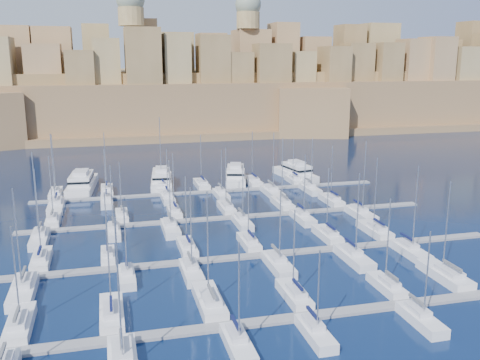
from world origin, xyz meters
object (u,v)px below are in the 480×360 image
object	(u,v)px
motor_yacht_c	(236,175)
motor_yacht_b	(162,179)
sailboat_4	(387,286)
motor_yacht_d	(296,172)
sailboat_2	(209,301)
motor_yacht_a	(82,183)
sailboat_0	(20,324)

from	to	relation	value
motor_yacht_c	motor_yacht_b	bearing A→B (deg)	179.84
sailboat_4	motor_yacht_c	bearing A→B (deg)	93.78
motor_yacht_b	motor_yacht_d	bearing A→B (deg)	-0.17
sailboat_2	motor_yacht_d	xyz separation A→B (m)	(37.46, 69.50, 0.96)
sailboat_2	motor_yacht_c	distance (m)	72.56
sailboat_2	motor_yacht_a	distance (m)	73.18
motor_yacht_c	motor_yacht_d	world-z (taller)	same
motor_yacht_b	sailboat_2	bearing A→B (deg)	-90.97
sailboat_2	motor_yacht_c	world-z (taller)	sailboat_2
sailboat_4	motor_yacht_b	size ratio (longest dim) A/B	0.78
sailboat_2	motor_yacht_d	bearing A→B (deg)	61.67
sailboat_4	motor_yacht_a	size ratio (longest dim) A/B	0.68
motor_yacht_a	motor_yacht_c	world-z (taller)	same
motor_yacht_b	motor_yacht_a	bearing A→B (deg)	176.49
sailboat_2	motor_yacht_c	size ratio (longest dim) A/B	0.90
motor_yacht_b	motor_yacht_c	size ratio (longest dim) A/B	0.99
motor_yacht_a	motor_yacht_b	bearing A→B (deg)	-3.51
sailboat_2	motor_yacht_b	xyz separation A→B (m)	(1.18, 69.61, 0.96)
sailboat_2	motor_yacht_a	world-z (taller)	sailboat_2
motor_yacht_a	sailboat_0	bearing A→B (deg)	-94.03
sailboat_4	motor_yacht_d	bearing A→B (deg)	80.27
sailboat_4	motor_yacht_a	xyz separation A→B (m)	(-43.78, 72.01, 0.99)
motor_yacht_d	motor_yacht_b	bearing A→B (deg)	179.83
sailboat_0	motor_yacht_a	xyz separation A→B (m)	(5.01, 71.20, 0.98)
sailboat_0	sailboat_4	distance (m)	48.80
motor_yacht_b	motor_yacht_d	world-z (taller)	same
sailboat_2	motor_yacht_d	size ratio (longest dim) A/B	0.91
sailboat_0	motor_yacht_d	distance (m)	92.72
sailboat_0	motor_yacht_d	xyz separation A→B (m)	(60.92, 69.89, 0.98)
sailboat_0	sailboat_2	bearing A→B (deg)	0.96
motor_yacht_d	motor_yacht_c	bearing A→B (deg)	179.81
motor_yacht_d	sailboat_4	bearing A→B (deg)	-99.73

